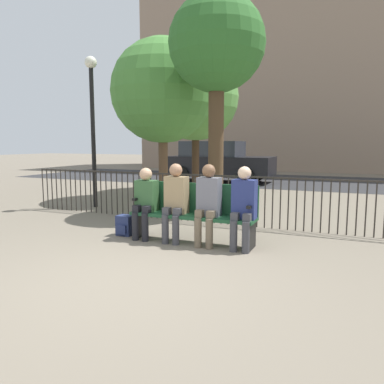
{
  "coord_description": "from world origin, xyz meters",
  "views": [
    {
      "loc": [
        2.25,
        -3.54,
        1.55
      ],
      "look_at": [
        0.0,
        1.72,
        0.8
      ],
      "focal_mm": 35.0,
      "sensor_mm": 36.0,
      "label": 1
    }
  ],
  "objects_px": {
    "park_bench": "(194,210)",
    "tree_2": "(196,98)",
    "tree_0": "(163,91)",
    "seated_person_3": "(243,204)",
    "seated_person_1": "(175,199)",
    "seated_person_2": "(208,201)",
    "parked_car_0": "(218,161)",
    "backpack": "(125,225)",
    "tree_1": "(217,47)",
    "lamp_post": "(92,108)",
    "seated_person_0": "(145,199)"
  },
  "relations": [
    {
      "from": "park_bench",
      "to": "seated_person_1",
      "type": "height_order",
      "value": "seated_person_1"
    },
    {
      "from": "backpack",
      "to": "tree_1",
      "type": "distance_m",
      "value": 4.43
    },
    {
      "from": "lamp_post",
      "to": "parked_car_0",
      "type": "height_order",
      "value": "lamp_post"
    },
    {
      "from": "park_bench",
      "to": "seated_person_3",
      "type": "xyz_separation_m",
      "value": [
        0.83,
        -0.13,
        0.18
      ]
    },
    {
      "from": "seated_person_1",
      "to": "parked_car_0",
      "type": "distance_m",
      "value": 9.31
    },
    {
      "from": "park_bench",
      "to": "seated_person_2",
      "type": "distance_m",
      "value": 0.36
    },
    {
      "from": "seated_person_3",
      "to": "tree_2",
      "type": "bearing_deg",
      "value": 118.39
    },
    {
      "from": "seated_person_0",
      "to": "seated_person_1",
      "type": "height_order",
      "value": "seated_person_1"
    },
    {
      "from": "seated_person_3",
      "to": "tree_0",
      "type": "xyz_separation_m",
      "value": [
        -3.43,
        4.07,
        2.27
      ]
    },
    {
      "from": "tree_1",
      "to": "seated_person_2",
      "type": "bearing_deg",
      "value": -72.65
    },
    {
      "from": "seated_person_1",
      "to": "tree_1",
      "type": "xyz_separation_m",
      "value": [
        -0.31,
        2.74,
        2.92
      ]
    },
    {
      "from": "park_bench",
      "to": "seated_person_3",
      "type": "height_order",
      "value": "seated_person_3"
    },
    {
      "from": "seated_person_0",
      "to": "backpack",
      "type": "height_order",
      "value": "seated_person_0"
    },
    {
      "from": "park_bench",
      "to": "tree_1",
      "type": "bearing_deg",
      "value": 102.41
    },
    {
      "from": "backpack",
      "to": "lamp_post",
      "type": "height_order",
      "value": "lamp_post"
    },
    {
      "from": "tree_2",
      "to": "seated_person_1",
      "type": "bearing_deg",
      "value": -70.08
    },
    {
      "from": "backpack",
      "to": "tree_0",
      "type": "height_order",
      "value": "tree_0"
    },
    {
      "from": "seated_person_2",
      "to": "lamp_post",
      "type": "relative_size",
      "value": 0.35
    },
    {
      "from": "park_bench",
      "to": "seated_person_0",
      "type": "xyz_separation_m",
      "value": [
        -0.8,
        -0.13,
        0.15
      ]
    },
    {
      "from": "park_bench",
      "to": "parked_car_0",
      "type": "xyz_separation_m",
      "value": [
        -2.71,
        8.86,
        0.34
      ]
    },
    {
      "from": "seated_person_0",
      "to": "tree_2",
      "type": "bearing_deg",
      "value": 105.37
    },
    {
      "from": "seated_person_2",
      "to": "seated_person_3",
      "type": "distance_m",
      "value": 0.55
    },
    {
      "from": "seated_person_1",
      "to": "seated_person_3",
      "type": "xyz_separation_m",
      "value": [
        1.1,
        -0.0,
        -0.01
      ]
    },
    {
      "from": "seated_person_0",
      "to": "parked_car_0",
      "type": "relative_size",
      "value": 0.27
    },
    {
      "from": "park_bench",
      "to": "tree_2",
      "type": "bearing_deg",
      "value": 112.5
    },
    {
      "from": "backpack",
      "to": "tree_1",
      "type": "relative_size",
      "value": 0.07
    },
    {
      "from": "park_bench",
      "to": "tree_0",
      "type": "distance_m",
      "value": 5.31
    },
    {
      "from": "backpack",
      "to": "tree_2",
      "type": "xyz_separation_m",
      "value": [
        -1.27,
        6.12,
        2.83
      ]
    },
    {
      "from": "seated_person_3",
      "to": "tree_1",
      "type": "relative_size",
      "value": 0.26
    },
    {
      "from": "backpack",
      "to": "tree_2",
      "type": "distance_m",
      "value": 6.86
    },
    {
      "from": "seated_person_2",
      "to": "seated_person_0",
      "type": "bearing_deg",
      "value": -179.75
    },
    {
      "from": "tree_1",
      "to": "lamp_post",
      "type": "distance_m",
      "value": 3.21
    },
    {
      "from": "seated_person_2",
      "to": "parked_car_0",
      "type": "distance_m",
      "value": 9.47
    },
    {
      "from": "seated_person_3",
      "to": "parked_car_0",
      "type": "relative_size",
      "value": 0.29
    },
    {
      "from": "seated_person_1",
      "to": "backpack",
      "type": "relative_size",
      "value": 3.64
    },
    {
      "from": "seated_person_2",
      "to": "parked_car_0",
      "type": "height_order",
      "value": "parked_car_0"
    },
    {
      "from": "seated_person_1",
      "to": "tree_0",
      "type": "xyz_separation_m",
      "value": [
        -2.33,
        4.07,
        2.25
      ]
    },
    {
      "from": "tree_2",
      "to": "lamp_post",
      "type": "distance_m",
      "value": 4.17
    },
    {
      "from": "park_bench",
      "to": "backpack",
      "type": "xyz_separation_m",
      "value": [
        -1.23,
        -0.09,
        -0.33
      ]
    },
    {
      "from": "seated_person_0",
      "to": "tree_0",
      "type": "relative_size",
      "value": 0.26
    },
    {
      "from": "seated_person_3",
      "to": "parked_car_0",
      "type": "bearing_deg",
      "value": 111.51
    },
    {
      "from": "tree_1",
      "to": "lamp_post",
      "type": "bearing_deg",
      "value": -168.47
    },
    {
      "from": "park_bench",
      "to": "seated_person_3",
      "type": "distance_m",
      "value": 0.86
    },
    {
      "from": "seated_person_3",
      "to": "tree_1",
      "type": "height_order",
      "value": "tree_1"
    },
    {
      "from": "park_bench",
      "to": "backpack",
      "type": "bearing_deg",
      "value": -175.62
    },
    {
      "from": "tree_0",
      "to": "seated_person_3",
      "type": "bearing_deg",
      "value": -49.85
    },
    {
      "from": "park_bench",
      "to": "tree_2",
      "type": "distance_m",
      "value": 6.99
    },
    {
      "from": "tree_0",
      "to": "lamp_post",
      "type": "height_order",
      "value": "tree_0"
    },
    {
      "from": "seated_person_2",
      "to": "tree_2",
      "type": "xyz_separation_m",
      "value": [
        -2.78,
        6.16,
        2.31
      ]
    },
    {
      "from": "park_bench",
      "to": "tree_0",
      "type": "relative_size",
      "value": 0.46
    }
  ]
}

